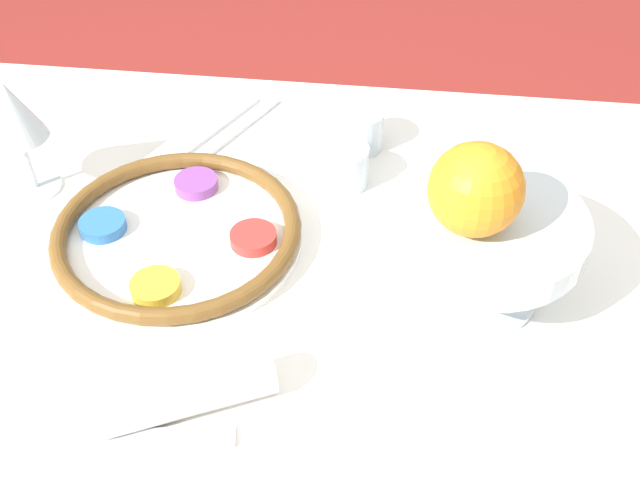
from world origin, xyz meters
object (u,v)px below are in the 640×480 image
object	(u,v)px
orange_fruit	(476,189)
wine_glass	(12,114)
cup_near	(359,129)
fruit_stand	(482,234)
seder_plate	(178,233)
napkin_roll	(189,393)
cup_mid	(343,166)

from	to	relation	value
orange_fruit	wine_glass	bearing A→B (deg)	165.85
cup_near	fruit_stand	bearing A→B (deg)	-60.50
seder_plate	napkin_roll	bearing A→B (deg)	-72.24
cup_mid	cup_near	bearing A→B (deg)	80.61
fruit_stand	cup_near	size ratio (longest dim) A/B	3.25
fruit_stand	cup_near	bearing A→B (deg)	119.50
cup_mid	orange_fruit	bearing A→B (deg)	-53.63
seder_plate	fruit_stand	bearing A→B (deg)	-6.43
wine_glass	seder_plate	bearing A→B (deg)	-20.13
wine_glass	orange_fruit	size ratio (longest dim) A/B	1.68
napkin_roll	cup_mid	bearing A→B (deg)	73.18
seder_plate	napkin_roll	distance (m)	0.23
napkin_roll	cup_mid	size ratio (longest dim) A/B	2.55
cup_mid	napkin_roll	bearing A→B (deg)	-106.82
orange_fruit	cup_mid	size ratio (longest dim) A/B	1.42
wine_glass	fruit_stand	world-z (taller)	wine_glass
cup_near	seder_plate	bearing A→B (deg)	-131.48
napkin_roll	cup_mid	xyz separation A→B (m)	(0.11, 0.36, 0.01)
orange_fruit	cup_near	distance (m)	0.33
fruit_stand	seder_plate	bearing A→B (deg)	173.57
napkin_roll	cup_near	size ratio (longest dim) A/B	2.55
seder_plate	napkin_roll	size ratio (longest dim) A/B	1.76
seder_plate	wine_glass	world-z (taller)	wine_glass
wine_glass	orange_fruit	xyz separation A→B (m)	(0.53, -0.13, 0.05)
seder_plate	wine_glass	xyz separation A→B (m)	(-0.21, 0.08, 0.10)
fruit_stand	cup_near	xyz separation A→B (m)	(-0.15, 0.26, -0.06)
orange_fruit	cup_near	xyz separation A→B (m)	(-0.13, 0.28, -0.13)
napkin_roll	cup_near	distance (m)	0.46
seder_plate	wine_glass	size ratio (longest dim) A/B	1.87
orange_fruit	napkin_roll	size ratio (longest dim) A/B	0.56
seder_plate	orange_fruit	distance (m)	0.36
napkin_roll	fruit_stand	bearing A→B (deg)	34.62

